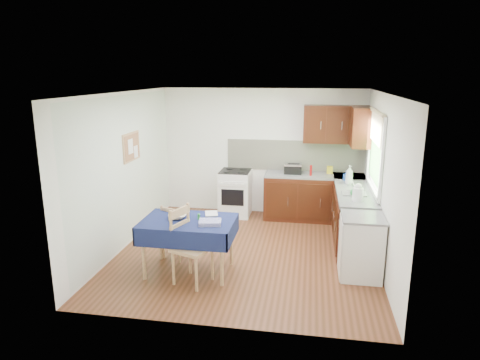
% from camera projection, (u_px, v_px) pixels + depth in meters
% --- Properties ---
extents(floor, '(4.20, 4.20, 0.00)m').
position_uv_depth(floor, '(246.00, 252.00, 6.84)').
color(floor, '#4D2A14').
rests_on(floor, ground).
extents(ceiling, '(4.00, 4.20, 0.02)m').
position_uv_depth(ceiling, '(247.00, 93.00, 6.23)').
color(ceiling, white).
rests_on(ceiling, wall_back).
extents(wall_back, '(4.00, 0.02, 2.50)m').
position_uv_depth(wall_back, '(262.00, 152.00, 8.54)').
color(wall_back, white).
rests_on(wall_back, ground).
extents(wall_front, '(4.00, 0.02, 2.50)m').
position_uv_depth(wall_front, '(217.00, 222.00, 4.53)').
color(wall_front, white).
rests_on(wall_front, ground).
extents(wall_left, '(0.02, 4.20, 2.50)m').
position_uv_depth(wall_left, '(123.00, 171.00, 6.85)').
color(wall_left, white).
rests_on(wall_left, ground).
extents(wall_right, '(0.02, 4.20, 2.50)m').
position_uv_depth(wall_right, '(382.00, 182.00, 6.21)').
color(wall_right, white).
rests_on(wall_right, ground).
extents(base_cabinets, '(1.90, 2.30, 0.86)m').
position_uv_depth(base_cabinets, '(331.00, 207.00, 7.72)').
color(base_cabinets, '#331709').
rests_on(base_cabinets, ground).
extents(worktop_back, '(1.90, 0.60, 0.04)m').
position_uv_depth(worktop_back, '(315.00, 175.00, 8.18)').
color(worktop_back, slate).
rests_on(worktop_back, base_cabinets).
extents(worktop_right, '(0.60, 1.70, 0.04)m').
position_uv_depth(worktop_right, '(355.00, 193.00, 6.97)').
color(worktop_right, slate).
rests_on(worktop_right, base_cabinets).
extents(worktop_corner, '(0.60, 0.60, 0.04)m').
position_uv_depth(worktop_corner, '(350.00, 177.00, 8.07)').
color(worktop_corner, slate).
rests_on(worktop_corner, base_cabinets).
extents(splashback, '(2.70, 0.02, 0.60)m').
position_uv_depth(splashback, '(295.00, 156.00, 8.44)').
color(splashback, beige).
rests_on(splashback, wall_back).
extents(upper_cabinets, '(1.20, 0.85, 0.70)m').
position_uv_depth(upper_cabinets, '(343.00, 125.00, 7.86)').
color(upper_cabinets, '#331709').
rests_on(upper_cabinets, wall_back).
extents(stove, '(0.60, 0.61, 0.92)m').
position_uv_depth(stove, '(235.00, 193.00, 8.53)').
color(stove, white).
rests_on(stove, ground).
extents(window, '(0.04, 1.48, 1.26)m').
position_uv_depth(window, '(376.00, 146.00, 6.79)').
color(window, '#2C5C26').
rests_on(window, wall_right).
extents(fridge, '(0.58, 0.60, 0.89)m').
position_uv_depth(fridge, '(361.00, 247.00, 5.93)').
color(fridge, white).
rests_on(fridge, ground).
extents(corkboard, '(0.04, 0.62, 0.47)m').
position_uv_depth(corkboard, '(131.00, 147.00, 7.05)').
color(corkboard, '#A57552').
rests_on(corkboard, wall_left).
extents(dining_table, '(1.29, 0.88, 0.78)m').
position_uv_depth(dining_table, '(188.00, 227.00, 6.01)').
color(dining_table, '#0F123D').
rests_on(dining_table, ground).
extents(chair_far, '(0.49, 0.49, 0.85)m').
position_uv_depth(chair_far, '(175.00, 230.00, 6.52)').
color(chair_far, '#A57552').
rests_on(chair_far, ground).
extents(chair_near, '(0.60, 0.60, 1.05)m').
position_uv_depth(chair_near, '(189.00, 243.00, 5.75)').
color(chair_near, '#A57552').
rests_on(chair_near, ground).
extents(toaster, '(0.27, 0.17, 0.21)m').
position_uv_depth(toaster, '(294.00, 169.00, 8.21)').
color(toaster, silver).
rests_on(toaster, worktop_back).
extents(sandwich_press, '(0.33, 0.29, 0.19)m').
position_uv_depth(sandwich_press, '(293.00, 168.00, 8.24)').
color(sandwich_press, black).
rests_on(sandwich_press, worktop_back).
extents(sauce_bottle, '(0.04, 0.04, 0.20)m').
position_uv_depth(sauce_bottle, '(311.00, 170.00, 8.05)').
color(sauce_bottle, '#B30E0E').
rests_on(sauce_bottle, worktop_back).
extents(yellow_packet, '(0.12, 0.09, 0.14)m').
position_uv_depth(yellow_packet, '(330.00, 170.00, 8.22)').
color(yellow_packet, gold).
rests_on(yellow_packet, worktop_back).
extents(dish_rack, '(0.38, 0.29, 0.18)m').
position_uv_depth(dish_rack, '(354.00, 193.00, 6.83)').
color(dish_rack, gray).
rests_on(dish_rack, worktop_right).
extents(kettle, '(0.16, 0.16, 0.27)m').
position_uv_depth(kettle, '(358.00, 193.00, 6.46)').
color(kettle, white).
rests_on(kettle, worktop_right).
extents(cup, '(0.17, 0.17, 0.10)m').
position_uv_depth(cup, '(349.00, 175.00, 7.93)').
color(cup, white).
rests_on(cup, worktop_back).
extents(soap_bottle_a, '(0.17, 0.17, 0.33)m').
position_uv_depth(soap_bottle_a, '(349.00, 175.00, 7.42)').
color(soap_bottle_a, white).
rests_on(soap_bottle_a, worktop_right).
extents(soap_bottle_b, '(0.11, 0.11, 0.18)m').
position_uv_depth(soap_bottle_b, '(346.00, 176.00, 7.68)').
color(soap_bottle_b, '#1D4DAC').
rests_on(soap_bottle_b, worktop_right).
extents(soap_bottle_c, '(0.19, 0.19, 0.17)m').
position_uv_depth(soap_bottle_c, '(354.00, 191.00, 6.72)').
color(soap_bottle_c, green).
rests_on(soap_bottle_c, worktop_right).
extents(plate_bowl, '(0.30, 0.30, 0.06)m').
position_uv_depth(plate_bowl, '(177.00, 216.00, 6.05)').
color(plate_bowl, '#F9E9CC').
rests_on(plate_bowl, dining_table).
extents(book, '(0.24, 0.28, 0.02)m').
position_uv_depth(book, '(205.00, 214.00, 6.22)').
color(book, white).
rests_on(book, dining_table).
extents(spice_jar, '(0.04, 0.04, 0.08)m').
position_uv_depth(spice_jar, '(199.00, 217.00, 6.00)').
color(spice_jar, green).
rests_on(spice_jar, dining_table).
extents(tea_towel, '(0.34, 0.29, 0.05)m').
position_uv_depth(tea_towel, '(210.00, 222.00, 5.81)').
color(tea_towel, '#282B94').
rests_on(tea_towel, dining_table).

